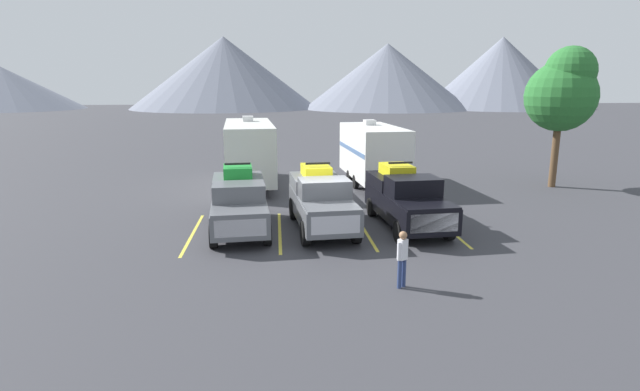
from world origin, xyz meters
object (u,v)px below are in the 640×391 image
object	(u,v)px
pickup_truck_c	(406,198)
person_a	(402,255)
camper_trailer_b	(373,152)
camper_trailer_a	(249,150)
pickup_truck_b	(321,200)
pickup_truck_a	(239,201)

from	to	relation	value
pickup_truck_c	person_a	distance (m)	6.49
camper_trailer_b	camper_trailer_a	bearing A→B (deg)	176.64
pickup_truck_b	camper_trailer_b	bearing A→B (deg)	66.16
pickup_truck_a	person_a	world-z (taller)	pickup_truck_a
pickup_truck_a	camper_trailer_a	xyz separation A→B (m)	(0.00, 8.74, 0.87)
camper_trailer_a	camper_trailer_b	world-z (taller)	camper_trailer_a
pickup_truck_b	camper_trailer_a	world-z (taller)	camper_trailer_a
pickup_truck_b	pickup_truck_c	bearing A→B (deg)	2.10
camper_trailer_a	camper_trailer_b	distance (m)	6.99
pickup_truck_a	person_a	size ratio (longest dim) A/B	3.31
pickup_truck_b	camper_trailer_b	world-z (taller)	camper_trailer_b
pickup_truck_c	camper_trailer_b	size ratio (longest dim) A/B	0.74
pickup_truck_b	person_a	size ratio (longest dim) A/B	3.31
pickup_truck_a	pickup_truck_b	xyz separation A→B (m)	(3.24, -0.12, 0.03)
camper_trailer_b	person_a	xyz separation A→B (m)	(-1.99, -14.57, -0.96)
pickup_truck_c	camper_trailer_b	world-z (taller)	camper_trailer_b
pickup_truck_a	person_a	bearing A→B (deg)	-51.37
camper_trailer_a	person_a	xyz separation A→B (m)	(4.99, -14.98, -1.07)
pickup_truck_a	pickup_truck_b	world-z (taller)	pickup_truck_a
pickup_truck_b	pickup_truck_c	world-z (taller)	pickup_truck_b
person_a	camper_trailer_a	bearing A→B (deg)	108.42
camper_trailer_a	pickup_truck_c	bearing A→B (deg)	-52.40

